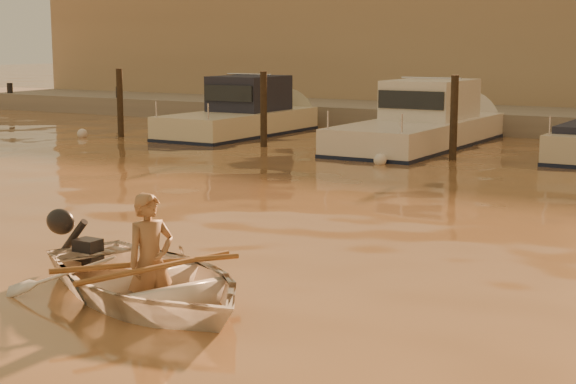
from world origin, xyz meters
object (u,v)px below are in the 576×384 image
Objects in this scene: dinghy at (147,280)px; moored_boat_2 at (420,123)px; moored_boat_1 at (239,114)px; person at (151,262)px.

moored_boat_2 is at bearing 33.12° from dinghy.
moored_boat_1 reaches higher than dinghy.
person is at bearing -90.00° from dinghy.
moored_boat_1 is (-8.77, 14.91, 0.40)m from dinghy.
moored_boat_1 is (-8.87, 14.95, 0.18)m from person.
moored_boat_2 is at bearing 0.00° from moored_boat_1.
moored_boat_2 is (-3.04, 14.95, 0.18)m from person.
dinghy is 0.41× the size of moored_boat_2.
moored_boat_2 reaches higher than person.
moored_boat_2 is (5.83, 0.00, 0.00)m from moored_boat_1.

